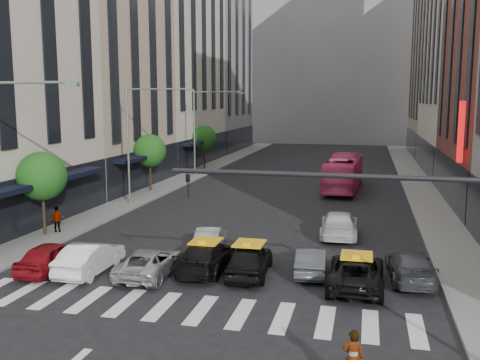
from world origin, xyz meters
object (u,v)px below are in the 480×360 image
Objects in this scene: car_white_front at (90,258)px; taxi_left at (206,256)px; car_red at (51,257)px; pedestrian_far at (57,219)px; streetlamp_far at (203,121)px; taxi_center at (249,260)px; bus at (343,173)px; streetlamp_mid at (139,129)px.

taxi_left is at bearing -164.39° from car_white_front.
car_red is 7.29m from pedestrian_far.
streetlamp_far is 25.84m from pedestrian_far.
taxi_center reaches higher than car_white_front.
streetlamp_far reaches higher than bus.
streetlamp_mid is 17.55m from taxi_left.
car_red is 29.42m from bus.
pedestrian_far is (-16.05, -20.35, -0.62)m from bus.
streetlamp_mid is at bearing -75.29° from car_white_front.
car_red is at bearing -81.58° from streetlamp_mid.
streetlamp_far is 31.74m from taxi_left.
streetlamp_mid is at bearing -53.45° from taxi_center.
bus is at bearing 36.83° from streetlamp_mid.
streetlamp_mid is at bearing -90.00° from streetlamp_far.
taxi_left is at bearing -55.77° from streetlamp_mid.
taxi_center reaches higher than car_red.
streetlamp_far is 32.08m from car_white_front.
taxi_center is at bearing 141.31° from pedestrian_far.
streetlamp_far reaches higher than taxi_center.
taxi_left is 2.17m from taxi_center.
car_red is 2.72× the size of pedestrian_far.
car_white_front is 0.40× the size of bus.
bus is at bearing -103.25° from taxi_left.
streetlamp_mid reaches higher than taxi_center.
streetlamp_far is (0.00, 16.00, 0.00)m from streetlamp_mid.
taxi_left is 1.11× the size of taxi_center.
streetlamp_far reaches higher than car_white_front.
pedestrian_far is (-10.76, 4.54, 0.21)m from taxi_left.
bus is at bearing -146.77° from pedestrian_far.
car_red is 0.86× the size of taxi_left.
taxi_left is 0.45× the size of bus.
streetlamp_mid reaches higher than taxi_left.
streetlamp_far is at bearing -86.81° from car_red.
car_red is (2.32, -15.64, -5.18)m from streetlamp_mid.
bus is at bearing -18.68° from streetlamp_far.
bus reaches higher than taxi_center.
bus is (12.40, 26.66, 0.83)m from car_red.
streetlamp_far is at bearing -111.51° from pedestrian_far.
car_white_front is 2.84× the size of pedestrian_far.
taxi_left is 3.17× the size of pedestrian_far.
streetlamp_far is 0.81× the size of bus.
taxi_center is at bearing -68.92° from streetlamp_far.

